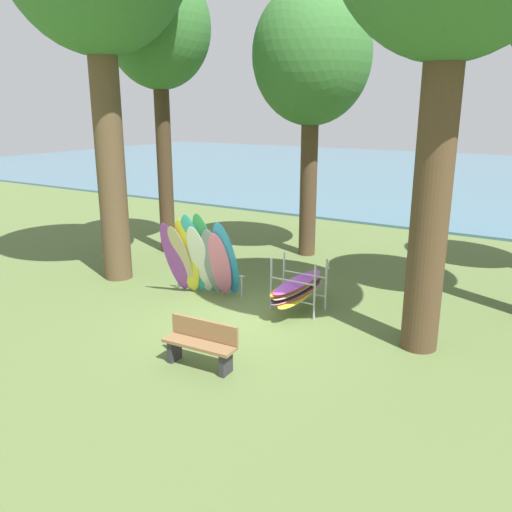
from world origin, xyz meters
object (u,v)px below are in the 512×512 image
tree_far_left_back (312,58)px  leaning_board_pile (200,259)px  tree_mid_behind (158,32)px  board_storage_rack (298,288)px  park_bench (201,343)px

tree_far_left_back → leaning_board_pile: size_ratio=3.61×
tree_mid_behind → board_storage_rack: size_ratio=4.04×
tree_far_left_back → park_bench: 9.71m
leaning_board_pile → board_storage_rack: (2.44, 0.48, -0.44)m
tree_mid_behind → park_bench: size_ratio=6.06×
tree_far_left_back → board_storage_rack: size_ratio=3.76×
board_storage_rack → park_bench: 3.36m
board_storage_rack → park_bench: (-0.22, -3.35, -0.10)m
board_storage_rack → tree_far_left_back: bearing=113.9°
tree_mid_behind → leaning_board_pile: (3.59, -2.93, -5.70)m
tree_far_left_back → leaning_board_pile: bearing=-95.2°
tree_mid_behind → leaning_board_pile: 7.34m
leaning_board_pile → tree_mid_behind: bearing=140.8°
tree_mid_behind → park_bench: tree_mid_behind is taller
board_storage_rack → park_bench: size_ratio=1.50×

